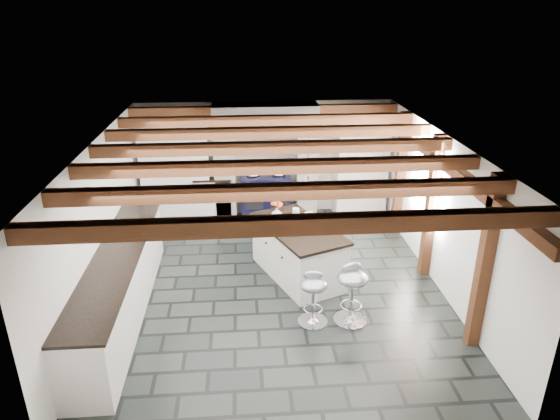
{
  "coord_description": "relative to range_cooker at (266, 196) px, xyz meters",
  "views": [
    {
      "loc": [
        -0.46,
        -6.69,
        4.07
      ],
      "look_at": [
        0.1,
        0.4,
        1.1
      ],
      "focal_mm": 32.0,
      "sensor_mm": 36.0,
      "label": 1
    }
  ],
  "objects": [
    {
      "name": "ground",
      "position": [
        0.0,
        -2.68,
        -0.47
      ],
      "size": [
        6.0,
        6.0,
        0.0
      ],
      "primitive_type": "plane",
      "color": "black",
      "rests_on": "ground"
    },
    {
      "name": "room_shell",
      "position": [
        -0.61,
        -1.26,
        0.6
      ],
      "size": [
        6.0,
        6.03,
        6.0
      ],
      "color": "white",
      "rests_on": "ground"
    },
    {
      "name": "kitchen_island",
      "position": [
        0.37,
        -2.38,
        -0.03
      ],
      "size": [
        1.49,
        1.94,
        1.14
      ],
      "rotation": [
        0.0,
        0.0,
        0.4
      ],
      "color": "white",
      "rests_on": "ground"
    },
    {
      "name": "range_cooker",
      "position": [
        0.0,
        0.0,
        0.0
      ],
      "size": [
        1.0,
        0.63,
        0.99
      ],
      "color": "black",
      "rests_on": "ground"
    },
    {
      "name": "bar_stool_far",
      "position": [
        0.44,
        -3.68,
        0.01
      ],
      "size": [
        0.43,
        0.43,
        0.76
      ],
      "rotation": [
        0.0,
        0.0,
        -0.17
      ],
      "color": "silver",
      "rests_on": "ground"
    },
    {
      "name": "bar_stool_near",
      "position": [
        0.96,
        -3.69,
        0.07
      ],
      "size": [
        0.52,
        0.52,
        0.86
      ],
      "rotation": [
        0.0,
        0.0,
        0.26
      ],
      "color": "silver",
      "rests_on": "ground"
    }
  ]
}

